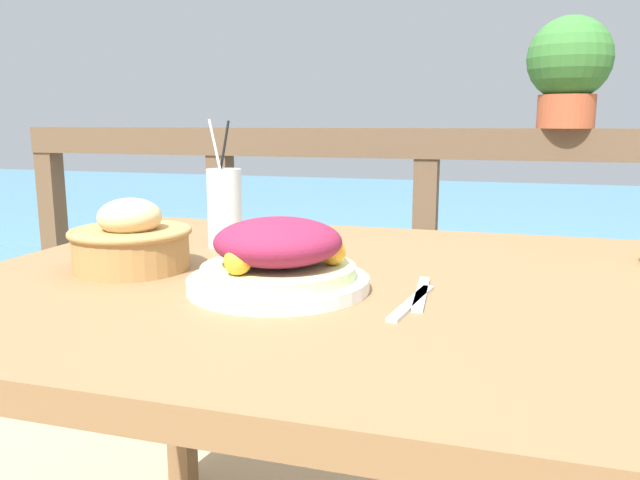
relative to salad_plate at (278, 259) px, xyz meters
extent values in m
cube|color=olive|center=(0.09, 0.10, -0.07)|extent=(1.28, 0.99, 0.04)
cube|color=olive|center=(-0.49, 0.54, -0.44)|extent=(0.06, 0.06, 0.70)
cube|color=brown|center=(0.09, 1.04, 0.14)|extent=(2.80, 0.08, 0.09)
cube|color=brown|center=(-1.28, 1.04, -0.35)|extent=(0.07, 0.07, 0.88)
cube|color=brown|center=(-0.59, 1.04, -0.35)|extent=(0.07, 0.07, 0.88)
cube|color=brown|center=(0.09, 1.04, -0.35)|extent=(0.07, 0.07, 0.88)
cube|color=teal|center=(0.09, 3.54, -0.58)|extent=(12.00, 4.00, 0.40)
cylinder|color=white|center=(0.00, 0.00, -0.04)|extent=(0.27, 0.27, 0.02)
cylinder|color=#C6DB8E|center=(0.00, 0.00, -0.02)|extent=(0.23, 0.23, 0.02)
ellipsoid|color=maroon|center=(0.00, 0.00, 0.03)|extent=(0.19, 0.19, 0.07)
sphere|color=#F9A328|center=(0.08, 0.02, 0.01)|extent=(0.04, 0.04, 0.04)
sphere|color=#F9A328|center=(-0.06, 0.06, 0.01)|extent=(0.04, 0.04, 0.04)
sphere|color=#F9A328|center=(-0.03, -0.08, 0.01)|extent=(0.04, 0.04, 0.04)
cylinder|color=silver|center=(-0.22, 0.28, 0.03)|extent=(0.07, 0.07, 0.16)
cylinder|color=black|center=(-0.23, 0.28, 0.10)|extent=(0.02, 0.06, 0.21)
cylinder|color=white|center=(-0.22, 0.27, 0.10)|extent=(0.05, 0.01, 0.22)
cylinder|color=#AD7F47|center=(-0.29, 0.05, -0.01)|extent=(0.19, 0.19, 0.07)
torus|color=#AD7F47|center=(-0.29, 0.05, 0.02)|extent=(0.21, 0.21, 0.01)
ellipsoid|color=#DBB77A|center=(-0.29, 0.05, 0.04)|extent=(0.11, 0.11, 0.06)
cylinder|color=#A34C2D|center=(0.47, 1.04, 0.23)|extent=(0.15, 0.15, 0.09)
sphere|color=#336B2D|center=(0.47, 1.04, 0.37)|extent=(0.23, 0.23, 0.23)
cube|color=silver|center=(0.20, -0.02, -0.04)|extent=(0.04, 0.18, 0.00)
cube|color=silver|center=(0.21, 0.03, -0.04)|extent=(0.03, 0.18, 0.00)
camera|label=1|loc=(0.32, -0.86, 0.20)|focal=35.00mm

